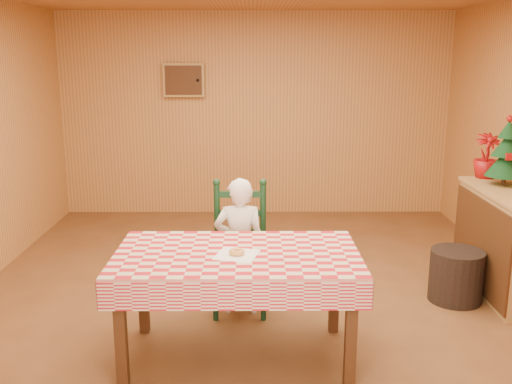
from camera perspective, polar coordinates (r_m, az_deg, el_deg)
ground at (r=4.86m, az=0.01°, el=-11.51°), size 6.00×6.00×0.00m
cabin_walls at (r=4.94m, az=-0.05°, el=10.83°), size 5.10×6.05×2.65m
dining_table at (r=3.88m, az=-1.90°, el=-7.19°), size 1.66×0.96×0.77m
ladder_chair at (r=4.68m, az=-1.62°, el=-5.88°), size 0.44×0.40×1.08m
seated_child at (r=4.61m, az=-1.64°, el=-5.43°), size 0.41×0.27×1.12m
napkin at (r=3.80m, az=-1.93°, el=-6.27°), size 0.32×0.32×0.00m
donut at (r=3.79m, az=-1.93°, el=-6.00°), size 0.12×0.12×0.04m
shelf_unit at (r=5.45m, az=23.98°, el=-4.68°), size 0.54×1.24×0.93m
christmas_tree at (r=5.50m, az=23.76°, el=3.52°), size 0.34×0.34×0.62m
flower_arrangement at (r=5.77m, az=22.05°, el=3.38°), size 0.24×0.24×0.42m
storage_bin at (r=5.21m, az=19.36°, el=-7.91°), size 0.48×0.48×0.45m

